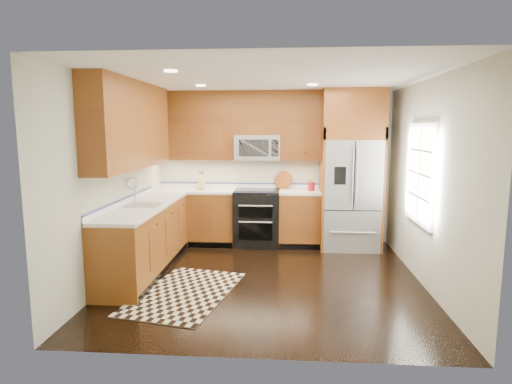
# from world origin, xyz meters

# --- Properties ---
(ground) EXTENTS (4.00, 4.00, 0.00)m
(ground) POSITION_xyz_m (0.00, 0.00, 0.00)
(ground) COLOR black
(ground) RESTS_ON ground
(wall_back) EXTENTS (4.00, 0.02, 2.60)m
(wall_back) POSITION_xyz_m (0.00, 2.00, 1.30)
(wall_back) COLOR beige
(wall_back) RESTS_ON ground
(wall_left) EXTENTS (0.02, 4.00, 2.60)m
(wall_left) POSITION_xyz_m (-2.00, 0.00, 1.30)
(wall_left) COLOR beige
(wall_left) RESTS_ON ground
(wall_right) EXTENTS (0.02, 4.00, 2.60)m
(wall_right) POSITION_xyz_m (2.00, 0.00, 1.30)
(wall_right) COLOR beige
(wall_right) RESTS_ON ground
(window) EXTENTS (0.04, 1.10, 1.30)m
(window) POSITION_xyz_m (1.98, 0.20, 1.40)
(window) COLOR white
(window) RESTS_ON ground
(base_cabinets) EXTENTS (2.85, 3.00, 0.90)m
(base_cabinets) POSITION_xyz_m (-1.23, 0.90, 0.45)
(base_cabinets) COLOR brown
(base_cabinets) RESTS_ON ground
(countertop) EXTENTS (2.86, 3.01, 0.04)m
(countertop) POSITION_xyz_m (-1.09, 1.01, 0.92)
(countertop) COLOR silver
(countertop) RESTS_ON base_cabinets
(upper_cabinets) EXTENTS (2.85, 3.00, 1.15)m
(upper_cabinets) POSITION_xyz_m (-1.15, 1.09, 2.02)
(upper_cabinets) COLOR brown
(upper_cabinets) RESTS_ON ground
(range) EXTENTS (0.76, 0.67, 0.95)m
(range) POSITION_xyz_m (-0.25, 1.67, 0.47)
(range) COLOR black
(range) RESTS_ON ground
(microwave) EXTENTS (0.76, 0.40, 0.42)m
(microwave) POSITION_xyz_m (-0.25, 1.80, 1.66)
(microwave) COLOR #B2B2B7
(microwave) RESTS_ON ground
(refrigerator) EXTENTS (0.98, 0.75, 2.60)m
(refrigerator) POSITION_xyz_m (1.30, 1.63, 1.30)
(refrigerator) COLOR #B2B2B7
(refrigerator) RESTS_ON ground
(sink_faucet) EXTENTS (0.54, 0.44, 0.37)m
(sink_faucet) POSITION_xyz_m (-1.73, 0.23, 0.99)
(sink_faucet) COLOR #B2B2B7
(sink_faucet) RESTS_ON countertop
(rug) EXTENTS (1.32, 1.84, 0.01)m
(rug) POSITION_xyz_m (-0.96, -0.58, 0.01)
(rug) COLOR black
(rug) RESTS_ON ground
(knife_block) EXTENTS (0.13, 0.17, 0.31)m
(knife_block) POSITION_xyz_m (-1.22, 1.77, 1.07)
(knife_block) COLOR tan
(knife_block) RESTS_ON countertop
(utensil_crock) EXTENTS (0.14, 0.14, 0.32)m
(utensil_crock) POSITION_xyz_m (0.66, 1.72, 1.05)
(utensil_crock) COLOR maroon
(utensil_crock) RESTS_ON countertop
(cutting_board) EXTENTS (0.42, 0.42, 0.02)m
(cutting_board) POSITION_xyz_m (0.19, 1.90, 0.95)
(cutting_board) COLOR brown
(cutting_board) RESTS_ON countertop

